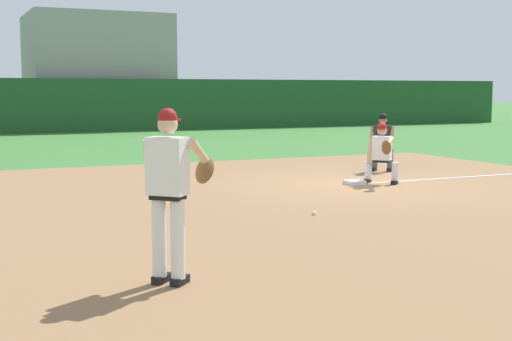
{
  "coord_description": "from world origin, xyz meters",
  "views": [
    {
      "loc": [
        -8.33,
        -13.05,
        2.04
      ],
      "look_at": [
        -4.28,
        -4.2,
        0.94
      ],
      "focal_mm": 50.0,
      "sensor_mm": 36.0,
      "label": 1
    }
  ],
  "objects_px": {
    "pitcher": "(171,185)",
    "umpire": "(383,140)",
    "first_base_bag": "(355,182)",
    "first_baseman": "(382,151)",
    "baseball": "(314,213)"
  },
  "relations": [
    {
      "from": "pitcher",
      "to": "umpire",
      "type": "relative_size",
      "value": 1.27
    },
    {
      "from": "baseball",
      "to": "pitcher",
      "type": "relative_size",
      "value": 0.04
    },
    {
      "from": "pitcher",
      "to": "first_baseman",
      "type": "bearing_deg",
      "value": 41.15
    },
    {
      "from": "first_baseman",
      "to": "pitcher",
      "type": "bearing_deg",
      "value": -138.85
    },
    {
      "from": "baseball",
      "to": "pitcher",
      "type": "bearing_deg",
      "value": -138.43
    },
    {
      "from": "baseball",
      "to": "first_baseman",
      "type": "xyz_separation_m",
      "value": [
        3.25,
        2.79,
        0.69
      ]
    },
    {
      "from": "first_base_bag",
      "to": "baseball",
      "type": "height_order",
      "value": "first_base_bag"
    },
    {
      "from": "first_base_bag",
      "to": "first_baseman",
      "type": "relative_size",
      "value": 0.28
    },
    {
      "from": "first_base_bag",
      "to": "first_baseman",
      "type": "xyz_separation_m",
      "value": [
        0.58,
        -0.17,
        0.69
      ]
    },
    {
      "from": "pitcher",
      "to": "umpire",
      "type": "bearing_deg",
      "value": 44.23
    },
    {
      "from": "first_base_bag",
      "to": "pitcher",
      "type": "relative_size",
      "value": 0.2
    },
    {
      "from": "umpire",
      "to": "first_base_bag",
      "type": "bearing_deg",
      "value": -136.83
    },
    {
      "from": "first_baseman",
      "to": "umpire",
      "type": "distance_m",
      "value": 2.51
    },
    {
      "from": "umpire",
      "to": "pitcher",
      "type": "bearing_deg",
      "value": -135.77
    },
    {
      "from": "first_base_bag",
      "to": "baseball",
      "type": "xyz_separation_m",
      "value": [
        -2.67,
        -2.97,
        -0.01
      ]
    }
  ]
}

